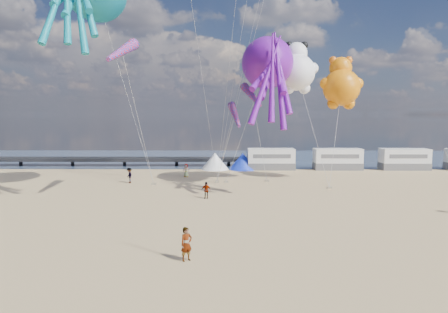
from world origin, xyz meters
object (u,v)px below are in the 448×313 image
Objects in this scene: beachgoer_0 at (186,170)px; kite_teddy_orange at (341,88)px; tent_blue at (243,161)px; beachgoer_3 at (206,190)px; sandbag_a at (154,184)px; motorhome_1 at (338,159)px; sandbag_c at (329,188)px; motorhome_0 at (271,159)px; standing_person at (186,244)px; motorhome_2 at (404,159)px; kite_panda at (297,72)px; beachgoer_2 at (129,175)px; sandbag_d at (267,181)px; windsock_left at (122,51)px; windsock_mid at (252,96)px; windsock_right at (235,115)px; tent_white at (215,161)px; sandbag_e at (217,182)px; kite_octopus_purple at (267,63)px; sandbag_b at (226,182)px.

beachgoer_0 is 0.23× the size of kite_teddy_orange.
tent_blue reaches higher than beachgoer_3.
motorhome_1 is at bearing 27.95° from sandbag_a.
sandbag_c is (-4.94, -14.96, -1.39)m from motorhome_1.
motorhome_0 is 3.59× the size of standing_person.
beachgoer_3 is at bearing -131.66° from motorhome_1.
beachgoer_3 is (-27.21, -19.91, -0.72)m from motorhome_2.
motorhome_2 is (9.50, 0.00, 0.00)m from motorhome_1.
kite_panda is (-7.98, -11.36, 10.99)m from motorhome_1.
sandbag_c is 11.89m from kite_teddy_orange.
tent_blue is at bearing 119.77° from sandbag_c.
kite_teddy_orange is (24.25, 1.06, 10.00)m from beachgoer_2.
motorhome_2 is 23.22m from sandbag_d.
kite_panda is at bearing 60.34° from beachgoer_2.
windsock_left is at bearing -149.62° from motorhome_2.
sandbag_c is 13.06m from windsock_mid.
sandbag_d is at bearing 23.10° from windsock_right.
sandbag_c is (19.01, -2.25, 0.00)m from sandbag_a.
motorhome_2 is 3.94× the size of beachgoer_0.
motorhome_2 is 3.76× the size of beachgoer_2.
kite_teddy_orange is at bearing 2.10° from windsock_right.
kite_teddy_orange is (14.79, -10.45, 9.68)m from tent_white.
kite_panda is at bearing 32.71° from standing_person.
tent_white is 2.18× the size of standing_person.
windsock_right is at bearing -96.05° from tent_blue.
motorhome_2 is 26.84m from windsock_mid.
standing_person reaches higher than sandbag_e.
windsock_mid is (-1.90, -1.35, 9.80)m from sandbag_d.
windsock_right is (-9.94, 1.94, 7.63)m from sandbag_c.
sandbag_e is at bearing 167.02° from kite_octopus_purple.
kite_octopus_purple is at bearing -25.42° from sandbag_b.
beachgoer_3 is 3.12× the size of sandbag_d.
sandbag_a is 0.07× the size of kite_panda.
windsock_right is at bearing -78.62° from tent_white.
windsock_left is at bearing -162.91° from windsock_mid.
sandbag_b is at bearing -34.65° from beachgoer_0.
standing_person is (-17.93, -35.90, -0.58)m from motorhome_1.
motorhome_0 is 1.21× the size of windsock_mid.
beachgoer_0 reaches higher than sandbag_b.
motorhome_0 is at bearing 58.77° from windsock_left.
tent_blue is 11.72m from sandbag_e.
sandbag_a is 15.40m from windsock_left.
kite_teddy_orange is (-2.71, -10.45, 9.38)m from motorhome_1.
beachgoer_0 is (-11.40, -7.05, -0.66)m from motorhome_0.
motorhome_2 is at bearing 22.92° from sandbag_e.
kite_teddy_orange reaches higher than motorhome_2.
windsock_mid is at bearing 43.21° from standing_person.
sandbag_c is 0.07× the size of kite_panda.
sandbag_c is at bearing -6.76° from sandbag_a.
motorhome_2 is at bearing 0.00° from motorhome_0.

